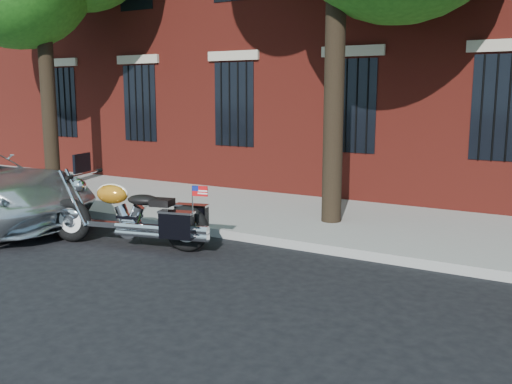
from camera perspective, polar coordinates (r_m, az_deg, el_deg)
The scene contains 4 objects.
ground at distance 8.40m, azimuth -3.60°, elevation -7.31°, with size 120.00×120.00×0.00m, color black.
curb at distance 9.51m, azimuth 1.09°, elevation -4.77°, with size 40.00×0.16×0.15m, color gray.
sidewalk at distance 11.14m, azimuth 5.87°, elevation -2.64°, with size 40.00×3.60×0.15m, color gray.
motorcycle at distance 9.40m, azimuth -12.03°, elevation -2.47°, with size 2.98×1.27×1.50m.
Camera 1 is at (4.53, -6.62, 2.48)m, focal length 40.00 mm.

